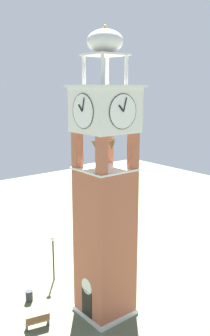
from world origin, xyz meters
TOP-DOWN VIEW (x-y plane):
  - ground at (0.00, 0.00)m, footprint 80.00×80.00m
  - clock_tower at (0.00, -0.00)m, footprint 3.71×3.71m
  - park_bench at (-1.39, -4.58)m, footprint 0.82×1.66m
  - lamp_post at (-6.09, -0.52)m, footprint 0.36×0.36m
  - trash_bin at (-4.57, -3.56)m, footprint 0.52×0.52m
  - shrub_near_entry at (-0.17, 2.44)m, footprint 0.73×0.73m

SIDE VIEW (x-z plane):
  - ground at x=0.00m, z-range 0.00..0.00m
  - trash_bin at x=-4.57m, z-range 0.00..0.80m
  - shrub_near_entry at x=-0.17m, z-range 0.00..0.83m
  - park_bench at x=-1.39m, z-range 0.01..0.96m
  - lamp_post at x=-6.09m, z-range 0.74..4.54m
  - clock_tower at x=0.00m, z-range -1.59..17.60m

